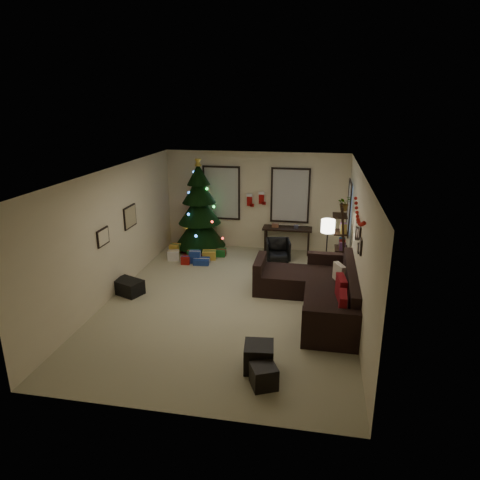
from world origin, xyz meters
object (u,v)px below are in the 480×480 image
(christmas_tree, at_px, (199,212))
(bookshelf, at_px, (342,244))
(desk, at_px, (287,231))
(sofa, at_px, (318,292))
(desk_chair, at_px, (278,250))

(christmas_tree, bearing_deg, bookshelf, -20.21)
(christmas_tree, distance_m, bookshelf, 4.04)
(desk, xyz_separation_m, bookshelf, (1.38, -1.56, 0.22))
(sofa, height_order, desk, sofa)
(sofa, height_order, bookshelf, bookshelf)
(desk_chair, relative_size, bookshelf, 0.32)
(desk, bearing_deg, bookshelf, -48.63)
(desk_chair, bearing_deg, christmas_tree, 157.10)
(desk, bearing_deg, sofa, -74.13)
(christmas_tree, xyz_separation_m, bookshelf, (3.78, -1.39, -0.23))
(christmas_tree, bearing_deg, desk, 4.09)
(sofa, distance_m, bookshelf, 1.72)
(sofa, xyz_separation_m, desk, (-0.89, 3.12, 0.33))
(sofa, bearing_deg, bookshelf, 72.44)
(desk, relative_size, bookshelf, 0.75)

